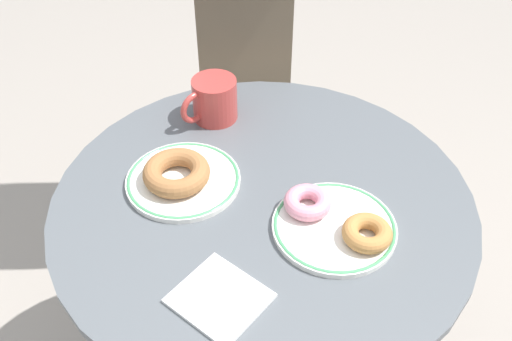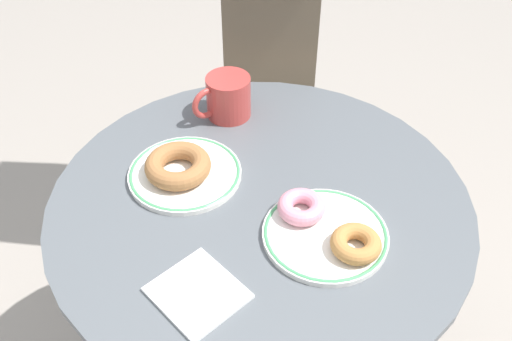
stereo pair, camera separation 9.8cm
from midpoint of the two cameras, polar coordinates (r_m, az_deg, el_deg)
cafe_table at (r=1.12m, az=2.89°, el=-10.02°), size 0.73×0.73×0.73m
plate_left at (r=1.01m, az=-4.48°, el=-0.41°), size 0.20×0.20×0.01m
plate_right at (r=0.92m, az=10.14°, el=-6.46°), size 0.20×0.20×0.01m
donut_cinnamon at (r=1.00m, az=-5.14°, el=0.37°), size 0.12×0.12×0.03m
donut_old_fashioned at (r=0.89m, az=13.08°, el=-7.57°), size 0.11×0.11×0.03m
donut_pink_frosted at (r=0.93m, az=7.65°, el=-3.82°), size 0.11×0.11×0.03m
paper_napkin at (r=0.84m, az=-2.55°, el=-12.46°), size 0.14×0.13×0.01m
coffee_mug at (r=1.13m, az=-0.47°, el=7.35°), size 0.09×0.13×0.09m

